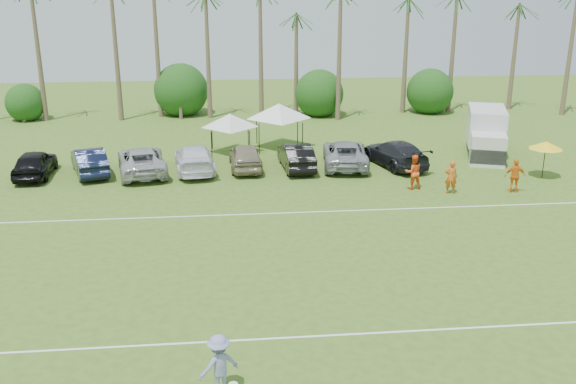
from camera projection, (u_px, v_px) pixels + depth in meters
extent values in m
plane|color=#41611D|center=(308.00, 372.00, 19.66)|extent=(120.00, 120.00, 0.00)
cube|color=white|center=(300.00, 337.00, 21.54)|extent=(80.00, 0.10, 0.01)
cube|color=white|center=(272.00, 213.00, 32.87)|extent=(80.00, 0.10, 0.01)
cone|color=brown|center=(43.00, 68.00, 52.47)|extent=(0.44, 0.44, 9.00)
cone|color=brown|center=(104.00, 61.00, 52.79)|extent=(0.44, 0.44, 10.00)
cone|color=brown|center=(153.00, 54.00, 53.01)|extent=(0.44, 0.44, 11.00)
cone|color=brown|center=(203.00, 72.00, 53.87)|extent=(0.44, 0.44, 8.00)
cone|color=brown|center=(250.00, 65.00, 54.09)|extent=(0.44, 0.44, 9.00)
cone|color=brown|center=(297.00, 58.00, 54.31)|extent=(0.44, 0.44, 10.00)
cone|color=brown|center=(344.00, 52.00, 54.53)|extent=(0.44, 0.44, 11.00)
cone|color=brown|center=(400.00, 69.00, 55.49)|extent=(0.44, 0.44, 8.00)
cone|color=brown|center=(457.00, 62.00, 55.80)|extent=(0.44, 0.44, 9.00)
cone|color=brown|center=(512.00, 56.00, 56.12)|extent=(0.44, 0.44, 10.00)
cone|color=brown|center=(557.00, 50.00, 56.34)|extent=(0.44, 0.44, 11.00)
cylinder|color=brown|center=(27.00, 112.00, 54.43)|extent=(0.30, 0.30, 1.40)
sphere|color=#144212|center=(25.00, 99.00, 54.08)|extent=(4.00, 4.00, 4.00)
cylinder|color=brown|center=(181.00, 109.00, 55.67)|extent=(0.30, 0.30, 1.40)
sphere|color=#144212|center=(181.00, 96.00, 55.32)|extent=(4.00, 4.00, 4.00)
cylinder|color=brown|center=(318.00, 106.00, 56.81)|extent=(0.30, 0.30, 1.40)
sphere|color=#144212|center=(318.00, 94.00, 56.46)|extent=(4.00, 4.00, 4.00)
cylinder|color=brown|center=(428.00, 104.00, 57.76)|extent=(0.30, 0.30, 1.40)
sphere|color=#144212|center=(429.00, 92.00, 57.41)|extent=(4.00, 4.00, 4.00)
imported|color=#D75B17|center=(451.00, 177.00, 35.67)|extent=(0.77, 0.58, 1.89)
imported|color=#F75C1B|center=(413.00, 172.00, 36.44)|extent=(1.00, 0.79, 2.00)
imported|color=orange|center=(515.00, 176.00, 35.83)|extent=(1.20, 0.69, 1.93)
cube|color=silver|center=(486.00, 125.00, 43.65)|extent=(3.61, 4.86, 2.36)
cube|color=silver|center=(488.00, 150.00, 41.16)|extent=(2.60, 2.30, 1.98)
cube|color=black|center=(488.00, 157.00, 40.59)|extent=(2.15, 0.96, 0.94)
cube|color=#E5590C|center=(504.00, 132.00, 43.54)|extent=(0.50, 1.44, 0.85)
cylinder|color=black|center=(472.00, 157.00, 41.71)|extent=(0.54, 0.89, 0.85)
cylinder|color=black|center=(502.00, 158.00, 41.31)|extent=(0.54, 0.89, 0.85)
cylinder|color=black|center=(469.00, 142.00, 45.37)|extent=(0.54, 0.89, 0.85)
cylinder|color=black|center=(497.00, 144.00, 44.98)|extent=(0.54, 0.89, 0.85)
cylinder|color=black|center=(212.00, 145.00, 42.60)|extent=(0.06, 0.06, 1.83)
cylinder|color=black|center=(250.00, 144.00, 42.84)|extent=(0.06, 0.06, 1.83)
cylinder|color=black|center=(212.00, 136.00, 45.00)|extent=(0.06, 0.06, 1.83)
cylinder|color=black|center=(248.00, 135.00, 45.24)|extent=(0.06, 0.06, 1.83)
pyramid|color=silver|center=(230.00, 114.00, 43.34)|extent=(3.95, 3.95, 0.91)
cylinder|color=black|center=(259.00, 139.00, 43.66)|extent=(0.06, 0.06, 2.12)
cylinder|color=black|center=(303.00, 138.00, 43.94)|extent=(0.06, 0.06, 2.12)
cylinder|color=black|center=(257.00, 129.00, 46.48)|extent=(0.06, 0.06, 2.12)
cylinder|color=black|center=(298.00, 128.00, 46.76)|extent=(0.06, 0.06, 2.12)
pyramid|color=white|center=(279.00, 104.00, 44.54)|extent=(4.58, 4.58, 1.06)
cylinder|color=black|center=(544.00, 161.00, 38.48)|extent=(0.05, 0.05, 2.02)
cone|color=yellow|center=(546.00, 145.00, 38.16)|extent=(2.02, 2.02, 0.46)
imported|color=#868ABF|center=(219.00, 365.00, 18.39)|extent=(1.39, 1.14, 1.87)
cylinder|color=white|center=(233.00, 384.00, 18.37)|extent=(0.27, 0.27, 0.03)
imported|color=black|center=(35.00, 163.00, 38.76)|extent=(2.08, 4.87, 1.64)
imported|color=black|center=(89.00, 161.00, 39.27)|extent=(3.21, 5.26, 1.64)
imported|color=#AEAFAF|center=(142.00, 161.00, 39.37)|extent=(3.72, 6.28, 1.64)
imported|color=white|center=(194.00, 158.00, 39.86)|extent=(2.88, 5.86, 1.64)
imported|color=gray|center=(245.00, 156.00, 40.32)|extent=(2.10, 4.87, 1.64)
imported|color=black|center=(296.00, 156.00, 40.38)|extent=(2.06, 5.08, 1.64)
imported|color=#94969D|center=(345.00, 154.00, 40.94)|extent=(3.47, 6.20, 1.64)
imported|color=black|center=(395.00, 153.00, 41.00)|extent=(3.70, 6.05, 1.64)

